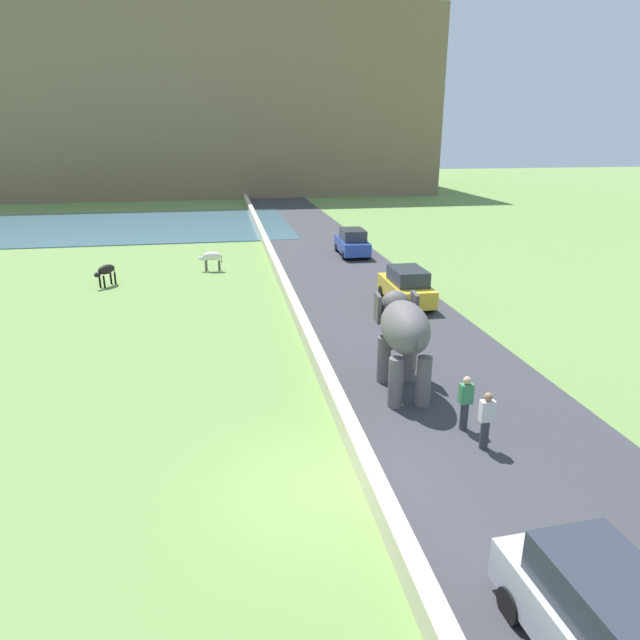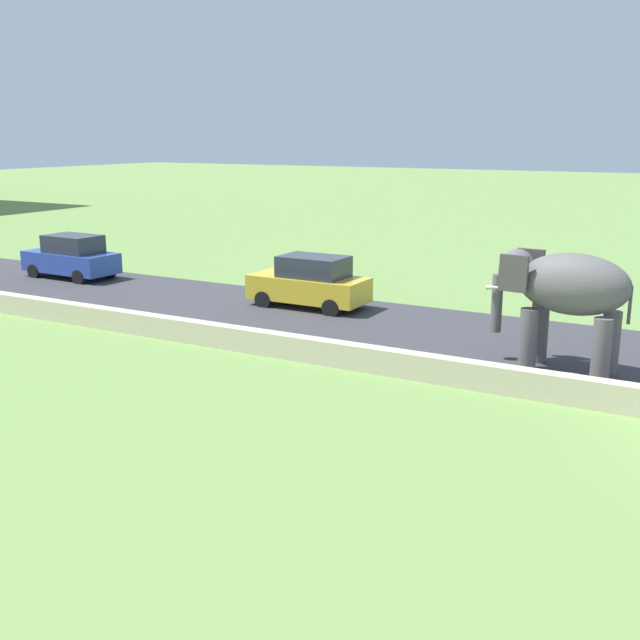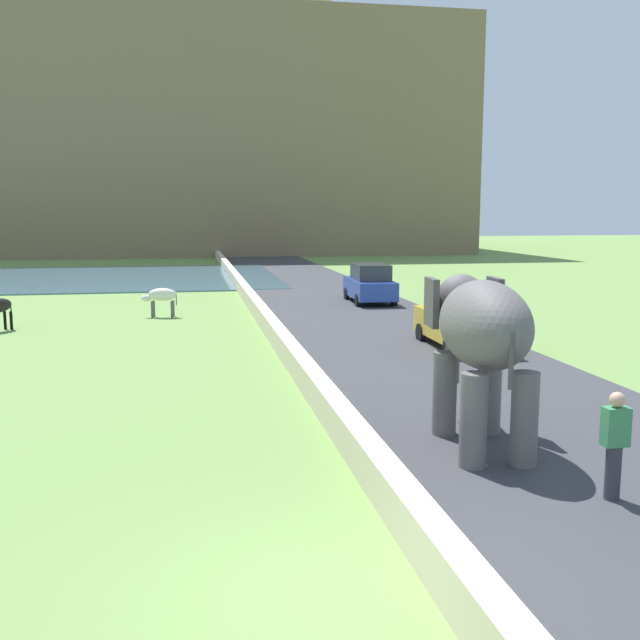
{
  "view_description": "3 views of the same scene",
  "coord_description": "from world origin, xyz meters",
  "views": [
    {
      "loc": [
        -1.84,
        -10.8,
        7.81
      ],
      "look_at": [
        1.24,
        6.6,
        1.81
      ],
      "focal_mm": 31.18,
      "sensor_mm": 36.0,
      "label": 1
    },
    {
      "loc": [
        -15.22,
        0.85,
        5.74
      ],
      "look_at": [
        -0.69,
        8.93,
        1.67
      ],
      "focal_mm": 42.78,
      "sensor_mm": 36.0,
      "label": 2
    },
    {
      "loc": [
        -1.5,
        -7.21,
        4.13
      ],
      "look_at": [
        1.5,
        9.24,
        1.63
      ],
      "focal_mm": 40.89,
      "sensor_mm": 36.0,
      "label": 3
    }
  ],
  "objects": [
    {
      "name": "car_blue",
      "position": [
        6.57,
        24.49,
        0.9
      ],
      "size": [
        1.89,
        4.05,
        1.8
      ],
      "color": "#2D4CA8",
      "rests_on": "ground"
    },
    {
      "name": "car_yellow",
      "position": [
        6.57,
        13.36,
        0.9
      ],
      "size": [
        1.82,
        4.01,
        1.8
      ],
      "color": "gold",
      "rests_on": "ground"
    },
    {
      "name": "elephant",
      "position": [
        3.44,
        4.48,
        2.04
      ],
      "size": [
        1.63,
        3.52,
        2.99
      ],
      "color": "#605B5B",
      "rests_on": "ground"
    },
    {
      "name": "road_surface",
      "position": [
        5.0,
        20.0,
        0.03
      ],
      "size": [
        7.0,
        120.0,
        0.06
      ],
      "primitive_type": "cube",
      "color": "#38383D",
      "rests_on": "ground"
    },
    {
      "name": "barrier_wall",
      "position": [
        1.2,
        18.0,
        0.32
      ],
      "size": [
        0.4,
        110.0,
        0.64
      ],
      "primitive_type": "cube",
      "color": "beige",
      "rests_on": "ground"
    }
  ]
}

